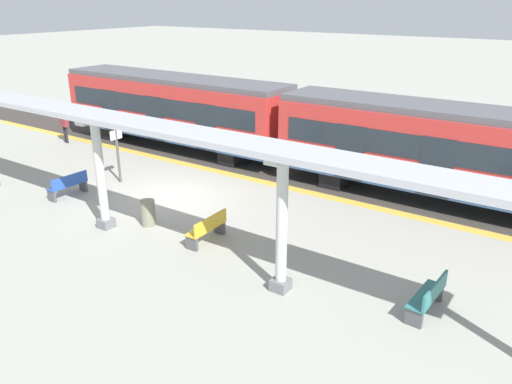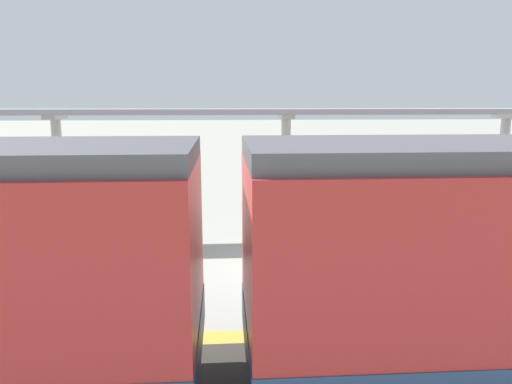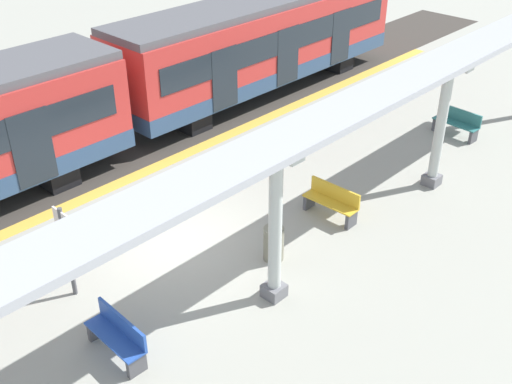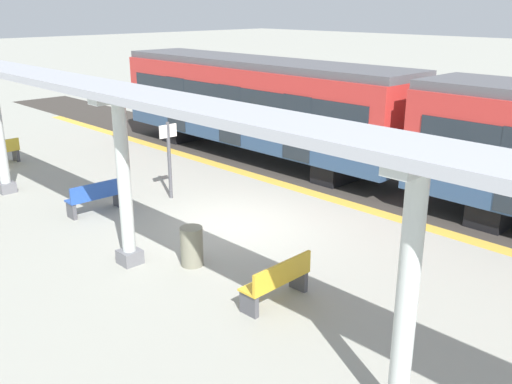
{
  "view_description": "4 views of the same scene",
  "coord_description": "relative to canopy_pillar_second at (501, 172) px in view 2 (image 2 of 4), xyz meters",
  "views": [
    {
      "loc": [
        12.5,
        12.39,
        6.91
      ],
      "look_at": [
        0.82,
        4.44,
        1.43
      ],
      "focal_mm": 35.16,
      "sensor_mm": 36.0,
      "label": 1
    },
    {
      "loc": [
        -10.79,
        1.99,
        3.98
      ],
      "look_at": [
        0.21,
        1.24,
        1.84
      ],
      "focal_mm": 33.21,
      "sensor_mm": 36.0,
      "label": 2
    },
    {
      "loc": [
        9.96,
        -7.62,
        8.9
      ],
      "look_at": [
        1.07,
        1.71,
        1.1
      ],
      "focal_mm": 43.71,
      "sensor_mm": 36.0,
      "label": 3
    },
    {
      "loc": [
        8.8,
        9.93,
        5.26
      ],
      "look_at": [
        0.07,
        0.91,
        1.09
      ],
      "focal_mm": 39.63,
      "sensor_mm": 36.0,
      "label": 4
    }
  ],
  "objects": [
    {
      "name": "canopy_beam",
      "position": [
        0.0,
        6.63,
        1.84
      ],
      "size": [
        1.2,
        27.32,
        0.16
      ],
      "primitive_type": "cube",
      "color": "#A8AAB2",
      "rests_on": "canopy_pillar_nearest"
    },
    {
      "name": "ground_plane",
      "position": [
        -3.09,
        6.54,
        -1.81
      ],
      "size": [
        176.0,
        176.0,
        0.0
      ],
      "primitive_type": "plane",
      "color": "#999A8E"
    },
    {
      "name": "bench_far_end",
      "position": [
        -1.05,
        10.06,
        -1.37
      ],
      "size": [
        1.51,
        0.47,
        0.86
      ],
      "color": "gold",
      "rests_on": "ground"
    },
    {
      "name": "canopy_pillar_fourth",
      "position": [
        0.0,
        13.28,
        0.0
      ],
      "size": [
        1.1,
        0.44,
        3.58
      ],
      "color": "slate",
      "rests_on": "ground"
    },
    {
      "name": "bench_extra_slot",
      "position": [
        -1.04,
        3.42,
        -1.37
      ],
      "size": [
        1.51,
        0.49,
        0.86
      ],
      "color": "#264DA8",
      "rests_on": "ground"
    },
    {
      "name": "platform_info_sign",
      "position": [
        -3.18,
        3.78,
        -0.49
      ],
      "size": [
        0.56,
        0.1,
        2.2
      ],
      "color": "#4C4C51",
      "rests_on": "ground"
    },
    {
      "name": "trash_bin",
      "position": [
        -0.91,
        7.68,
        -1.39
      ],
      "size": [
        0.48,
        0.48,
        0.85
      ],
      "primitive_type": "cylinder",
      "color": "slate",
      "rests_on": "ground"
    },
    {
      "name": "canopy_pillar_second",
      "position": [
        0.0,
        0.0,
        0.0
      ],
      "size": [
        1.1,
        0.44,
        3.58
      ],
      "color": "slate",
      "rests_on": "ground"
    },
    {
      "name": "tactile_edge_strip",
      "position": [
        -6.41,
        6.54,
        -1.81
      ],
      "size": [
        0.44,
        33.75,
        0.01
      ],
      "primitive_type": "cube",
      "color": "gold",
      "rests_on": "ground"
    },
    {
      "name": "canopy_pillar_third",
      "position": [
        0.0,
        6.7,
        0.0
      ],
      "size": [
        1.1,
        0.44,
        3.58
      ],
      "color": "slate",
      "rests_on": "ground"
    }
  ]
}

